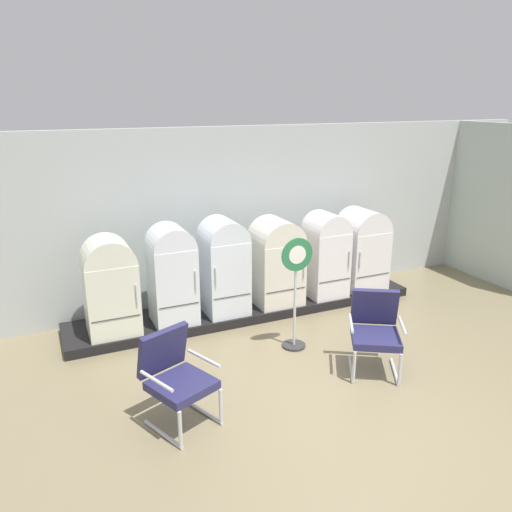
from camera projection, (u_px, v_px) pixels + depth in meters
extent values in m
cube|color=#7D7052|center=(360.00, 420.00, 5.34)|extent=(12.00, 10.00, 0.05)
cube|color=#B5BCB9|center=(231.00, 217.00, 8.09)|extent=(11.76, 0.12, 2.84)
cube|color=#47443F|center=(230.00, 149.00, 7.77)|extent=(11.76, 0.07, 0.06)
cube|color=#B0BFB4|center=(500.00, 206.00, 8.90)|extent=(0.12, 2.20, 2.84)
cube|color=black|center=(247.00, 308.00, 7.95)|extent=(5.53, 0.95, 0.14)
cube|color=silver|center=(111.00, 298.00, 6.86)|extent=(0.69, 0.62, 1.01)
cylinder|color=silver|center=(108.00, 263.00, 6.70)|extent=(0.69, 0.61, 0.69)
cube|color=#383838|center=(116.00, 319.00, 6.64)|extent=(0.63, 0.01, 0.01)
cylinder|color=silver|center=(137.00, 294.00, 6.65)|extent=(0.02, 0.02, 0.28)
cube|color=white|center=(173.00, 285.00, 7.17)|extent=(0.61, 0.61, 1.13)
cylinder|color=white|center=(171.00, 247.00, 7.00)|extent=(0.61, 0.60, 0.61)
cube|color=#383838|center=(179.00, 306.00, 6.96)|extent=(0.56, 0.01, 0.01)
cylinder|color=silver|center=(196.00, 280.00, 6.95)|extent=(0.02, 0.02, 0.28)
cube|color=white|center=(224.00, 276.00, 7.50)|extent=(0.62, 0.67, 1.13)
cylinder|color=white|center=(223.00, 240.00, 7.33)|extent=(0.62, 0.65, 0.62)
cube|color=#383838|center=(232.00, 297.00, 7.27)|extent=(0.57, 0.01, 0.01)
cylinder|color=silver|center=(216.00, 277.00, 7.06)|extent=(0.02, 0.02, 0.28)
cube|color=silver|center=(276.00, 272.00, 7.87)|extent=(0.72, 0.69, 1.00)
cylinder|color=silver|center=(276.00, 241.00, 7.72)|extent=(0.72, 0.68, 0.72)
cube|color=#383838|center=(286.00, 290.00, 7.62)|extent=(0.66, 0.01, 0.01)
cylinder|color=silver|center=(304.00, 269.00, 7.64)|extent=(0.02, 0.02, 0.28)
cube|color=white|center=(325.00, 264.00, 8.17)|extent=(0.61, 0.61, 1.07)
cylinder|color=white|center=(326.00, 232.00, 8.00)|extent=(0.61, 0.59, 0.61)
cube|color=#383838|center=(335.00, 281.00, 7.96)|extent=(0.56, 0.01, 0.01)
cylinder|color=silver|center=(349.00, 260.00, 7.95)|extent=(0.02, 0.02, 0.28)
cube|color=white|center=(361.00, 259.00, 8.51)|extent=(0.70, 0.70, 1.01)
cylinder|color=white|center=(363.00, 230.00, 8.35)|extent=(0.70, 0.69, 0.70)
cube|color=#383838|center=(373.00, 275.00, 8.25)|extent=(0.64, 0.01, 0.01)
cylinder|color=silver|center=(360.00, 260.00, 8.04)|extent=(0.02, 0.02, 0.28)
cylinder|color=silver|center=(163.00, 434.00, 5.05)|extent=(0.27, 0.58, 0.04)
cylinder|color=silver|center=(180.00, 430.00, 4.81)|extent=(0.05, 0.05, 0.40)
cylinder|color=silver|center=(203.00, 411.00, 5.42)|extent=(0.27, 0.58, 0.04)
cylinder|color=silver|center=(221.00, 406.00, 5.17)|extent=(0.05, 0.05, 0.40)
cube|color=navy|center=(182.00, 385.00, 5.10)|extent=(0.74, 0.73, 0.09)
cube|color=navy|center=(163.00, 350.00, 5.21)|extent=(0.59, 0.38, 0.49)
cylinder|color=silver|center=(156.00, 381.00, 4.84)|extent=(0.23, 0.48, 0.04)
cylinder|color=silver|center=(204.00, 358.00, 5.26)|extent=(0.23, 0.48, 0.04)
cylinder|color=silver|center=(351.00, 369.00, 6.26)|extent=(0.35, 0.55, 0.04)
cylinder|color=silver|center=(354.00, 367.00, 5.93)|extent=(0.05, 0.05, 0.40)
cylinder|color=silver|center=(395.00, 372.00, 6.20)|extent=(0.35, 0.55, 0.04)
cylinder|color=silver|center=(400.00, 369.00, 5.87)|extent=(0.05, 0.05, 0.40)
cube|color=navy|center=(375.00, 338.00, 6.10)|extent=(0.77, 0.77, 0.09)
cube|color=navy|center=(374.00, 307.00, 6.29)|extent=(0.58, 0.44, 0.49)
cylinder|color=silver|center=(351.00, 323.00, 6.07)|extent=(0.29, 0.45, 0.04)
cylinder|color=silver|center=(402.00, 325.00, 6.01)|extent=(0.29, 0.45, 0.04)
cylinder|color=#2D2D30|center=(294.00, 345.00, 6.87)|extent=(0.32, 0.32, 0.03)
cylinder|color=silver|center=(295.00, 301.00, 6.67)|extent=(0.04, 0.04, 1.29)
cylinder|color=#266F3F|center=(297.00, 255.00, 6.45)|extent=(0.44, 0.02, 0.44)
cylinder|color=white|center=(298.00, 255.00, 6.44)|extent=(0.24, 0.00, 0.24)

